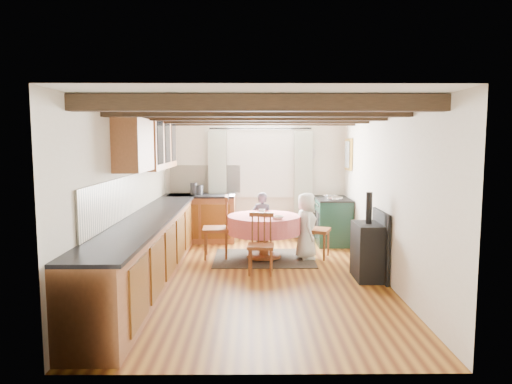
{
  "coord_description": "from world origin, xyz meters",
  "views": [
    {
      "loc": [
        -0.06,
        -6.41,
        1.95
      ],
      "look_at": [
        0.0,
        0.8,
        1.15
      ],
      "focal_mm": 32.19,
      "sensor_mm": 36.0,
      "label": 1
    }
  ],
  "objects_px": {
    "chair_left": "(216,227)",
    "aga_range": "(332,220)",
    "cast_iron_stove": "(368,236)",
    "child_far": "(262,221)",
    "dining_table": "(264,237)",
    "chair_near": "(261,244)",
    "child_right": "(306,226)",
    "chair_right": "(317,228)",
    "cup": "(262,212)"
  },
  "relations": [
    {
      "from": "chair_near",
      "to": "child_right",
      "type": "relative_size",
      "value": 0.81
    },
    {
      "from": "dining_table",
      "to": "chair_near",
      "type": "distance_m",
      "value": 0.88
    },
    {
      "from": "child_far",
      "to": "cup",
      "type": "bearing_deg",
      "value": 104.72
    },
    {
      "from": "child_far",
      "to": "cup",
      "type": "relative_size",
      "value": 9.35
    },
    {
      "from": "chair_right",
      "to": "aga_range",
      "type": "bearing_deg",
      "value": -2.61
    },
    {
      "from": "aga_range",
      "to": "cast_iron_stove",
      "type": "height_order",
      "value": "cast_iron_stove"
    },
    {
      "from": "chair_right",
      "to": "child_right",
      "type": "bearing_deg",
      "value": 137.15
    },
    {
      "from": "dining_table",
      "to": "child_far",
      "type": "bearing_deg",
      "value": 91.52
    },
    {
      "from": "dining_table",
      "to": "child_far",
      "type": "xyz_separation_m",
      "value": [
        -0.02,
        0.64,
        0.16
      ]
    },
    {
      "from": "chair_near",
      "to": "cast_iron_stove",
      "type": "relative_size",
      "value": 0.72
    },
    {
      "from": "chair_right",
      "to": "cup",
      "type": "relative_size",
      "value": 9.02
    },
    {
      "from": "child_far",
      "to": "child_right",
      "type": "height_order",
      "value": "child_right"
    },
    {
      "from": "dining_table",
      "to": "chair_near",
      "type": "xyz_separation_m",
      "value": [
        -0.07,
        -0.88,
        0.08
      ]
    },
    {
      "from": "chair_left",
      "to": "chair_right",
      "type": "distance_m",
      "value": 1.69
    },
    {
      "from": "chair_left",
      "to": "child_far",
      "type": "bearing_deg",
      "value": 123.47
    },
    {
      "from": "aga_range",
      "to": "child_right",
      "type": "xyz_separation_m",
      "value": [
        -0.64,
        -1.18,
        0.11
      ]
    },
    {
      "from": "cast_iron_stove",
      "to": "cup",
      "type": "xyz_separation_m",
      "value": [
        -1.48,
        1.16,
        0.16
      ]
    },
    {
      "from": "chair_near",
      "to": "child_right",
      "type": "bearing_deg",
      "value": 52.66
    },
    {
      "from": "chair_left",
      "to": "cup",
      "type": "distance_m",
      "value": 0.81
    },
    {
      "from": "chair_left",
      "to": "aga_range",
      "type": "height_order",
      "value": "chair_left"
    },
    {
      "from": "aga_range",
      "to": "dining_table",
      "type": "bearing_deg",
      "value": -139.17
    },
    {
      "from": "cast_iron_stove",
      "to": "dining_table",
      "type": "bearing_deg",
      "value": 141.66
    },
    {
      "from": "dining_table",
      "to": "child_right",
      "type": "distance_m",
      "value": 0.72
    },
    {
      "from": "chair_near",
      "to": "aga_range",
      "type": "distance_m",
      "value": 2.47
    },
    {
      "from": "dining_table",
      "to": "cast_iron_stove",
      "type": "relative_size",
      "value": 0.97
    },
    {
      "from": "chair_left",
      "to": "cast_iron_stove",
      "type": "height_order",
      "value": "cast_iron_stove"
    },
    {
      "from": "aga_range",
      "to": "child_right",
      "type": "height_order",
      "value": "child_right"
    },
    {
      "from": "cup",
      "to": "chair_right",
      "type": "bearing_deg",
      "value": 3.6
    },
    {
      "from": "cast_iron_stove",
      "to": "child_far",
      "type": "bearing_deg",
      "value": 129.3
    },
    {
      "from": "child_right",
      "to": "chair_near",
      "type": "bearing_deg",
      "value": 135.28
    },
    {
      "from": "child_right",
      "to": "aga_range",
      "type": "bearing_deg",
      "value": -30.97
    },
    {
      "from": "cast_iron_stove",
      "to": "child_right",
      "type": "distance_m",
      "value": 1.34
    },
    {
      "from": "chair_near",
      "to": "cast_iron_stove",
      "type": "xyz_separation_m",
      "value": [
        1.51,
        -0.27,
        0.17
      ]
    },
    {
      "from": "cast_iron_stove",
      "to": "child_right",
      "type": "xyz_separation_m",
      "value": [
        -0.75,
        1.12,
        -0.07
      ]
    },
    {
      "from": "dining_table",
      "to": "child_right",
      "type": "height_order",
      "value": "child_right"
    },
    {
      "from": "chair_right",
      "to": "cast_iron_stove",
      "type": "height_order",
      "value": "cast_iron_stove"
    },
    {
      "from": "cast_iron_stove",
      "to": "child_far",
      "type": "relative_size",
      "value": 1.19
    },
    {
      "from": "child_far",
      "to": "child_right",
      "type": "bearing_deg",
      "value": 153.35
    },
    {
      "from": "dining_table",
      "to": "child_far",
      "type": "distance_m",
      "value": 0.66
    },
    {
      "from": "chair_left",
      "to": "child_right",
      "type": "relative_size",
      "value": 0.95
    },
    {
      "from": "child_right",
      "to": "cup",
      "type": "height_order",
      "value": "child_right"
    },
    {
      "from": "chair_left",
      "to": "child_right",
      "type": "distance_m",
      "value": 1.51
    },
    {
      "from": "cast_iron_stove",
      "to": "child_far",
      "type": "xyz_separation_m",
      "value": [
        -1.46,
        1.79,
        -0.1
      ]
    },
    {
      "from": "chair_left",
      "to": "aga_range",
      "type": "distance_m",
      "value": 2.4
    },
    {
      "from": "chair_near",
      "to": "chair_right",
      "type": "distance_m",
      "value": 1.35
    },
    {
      "from": "chair_near",
      "to": "chair_left",
      "type": "distance_m",
      "value": 1.2
    },
    {
      "from": "chair_near",
      "to": "child_far",
      "type": "distance_m",
      "value": 1.52
    },
    {
      "from": "dining_table",
      "to": "chair_right",
      "type": "relative_size",
      "value": 1.19
    },
    {
      "from": "chair_right",
      "to": "aga_range",
      "type": "xyz_separation_m",
      "value": [
        0.45,
        1.08,
        -0.06
      ]
    },
    {
      "from": "chair_near",
      "to": "cup",
      "type": "relative_size",
      "value": 8.02
    }
  ]
}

